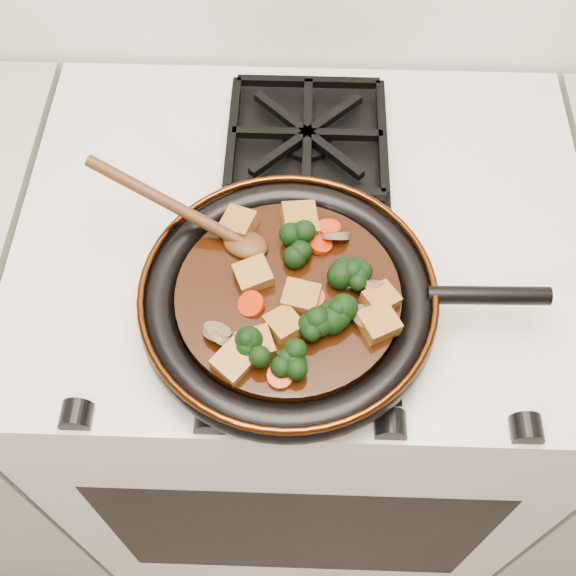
{
  "coord_description": "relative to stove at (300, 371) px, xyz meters",
  "views": [
    {
      "loc": [
        -0.0,
        1.11,
        1.66
      ],
      "look_at": [
        -0.02,
        1.55,
        0.97
      ],
      "focal_mm": 45.0,
      "sensor_mm": 36.0,
      "label": 1
    }
  ],
  "objects": [
    {
      "name": "tofu_cube_3",
      "position": [
        -0.0,
        -0.16,
        0.52
      ],
      "size": [
        0.05,
        0.04,
        0.02
      ],
      "primitive_type": "cube",
      "rotation": [
        0.04,
        0.03,
        1.36
      ],
      "color": "brown",
      "rests_on": "braising_sauce"
    },
    {
      "name": "broccoli_floret_3",
      "position": [
        0.05,
        -0.12,
        0.52
      ],
      "size": [
        0.08,
        0.08,
        0.07
      ],
      "primitive_type": null,
      "rotation": [
        -0.19,
        -0.18,
        1.79
      ],
      "color": "black",
      "rests_on": "braising_sauce"
    },
    {
      "name": "tofu_cube_7",
      "position": [
        -0.08,
        -0.05,
        0.52
      ],
      "size": [
        0.05,
        0.05,
        0.03
      ],
      "primitive_type": "cube",
      "rotation": [
        -0.12,
        0.11,
        2.74
      ],
      "color": "brown",
      "rests_on": "braising_sauce"
    },
    {
      "name": "broccoli_floret_4",
      "position": [
        -0.01,
        -0.08,
        0.52
      ],
      "size": [
        0.09,
        0.09,
        0.07
      ],
      "primitive_type": null,
      "rotation": [
        0.21,
        -0.06,
        2.53
      ],
      "color": "black",
      "rests_on": "braising_sauce"
    },
    {
      "name": "broccoli_floret_2",
      "position": [
        -0.01,
        -0.1,
        0.52
      ],
      "size": [
        0.08,
        0.08,
        0.05
      ],
      "primitive_type": null,
      "rotation": [
        -0.06,
        -0.08,
        1.11
      ],
      "color": "black",
      "rests_on": "braising_sauce"
    },
    {
      "name": "carrot_coin_5",
      "position": [
        0.01,
        -0.15,
        0.51
      ],
      "size": [
        0.03,
        0.03,
        0.01
      ],
      "primitive_type": "cylinder",
      "rotation": [
        0.09,
        -0.06,
        0.0
      ],
      "color": "#B72205",
      "rests_on": "braising_sauce"
    },
    {
      "name": "tofu_cube_2",
      "position": [
        -0.06,
        -0.13,
        0.52
      ],
      "size": [
        0.05,
        0.05,
        0.03
      ],
      "primitive_type": "cube",
      "rotation": [
        0.07,
        -0.08,
        0.41
      ],
      "color": "brown",
      "rests_on": "braising_sauce"
    },
    {
      "name": "mushroom_slice_1",
      "position": [
        -0.09,
        -0.2,
        0.52
      ],
      "size": [
        0.04,
        0.04,
        0.03
      ],
      "primitive_type": "cylinder",
      "rotation": [
        0.65,
        0.0,
        2.6
      ],
      "color": "brown",
      "rests_on": "braising_sauce"
    },
    {
      "name": "mushroom_slice_3",
      "position": [
        -0.09,
        -0.21,
        0.52
      ],
      "size": [
        0.04,
        0.04,
        0.03
      ],
      "primitive_type": "cylinder",
      "rotation": [
        0.98,
        0.0,
        2.52
      ],
      "color": "brown",
      "rests_on": "braising_sauce"
    },
    {
      "name": "broccoli_floret_6",
      "position": [
        -0.02,
        -0.24,
        0.52
      ],
      "size": [
        0.07,
        0.08,
        0.06
      ],
      "primitive_type": null,
      "rotation": [
        -0.17,
        0.02,
        2.78
      ],
      "color": "black",
      "rests_on": "braising_sauce"
    },
    {
      "name": "broccoli_floret_0",
      "position": [
        0.03,
        -0.17,
        0.52
      ],
      "size": [
        0.08,
        0.09,
        0.08
      ],
      "primitive_type": null,
      "rotation": [
        0.22,
        -0.23,
        1.22
      ],
      "color": "black",
      "rests_on": "braising_sauce"
    },
    {
      "name": "broccoli_floret_7",
      "position": [
        0.02,
        -0.19,
        0.52
      ],
      "size": [
        0.07,
        0.07,
        0.06
      ],
      "primitive_type": null,
      "rotation": [
        -0.09,
        -0.02,
        1.39
      ],
      "color": "black",
      "rests_on": "braising_sauce"
    },
    {
      "name": "burner_grate_back",
      "position": [
        0.0,
        0.14,
        0.46
      ],
      "size": [
        0.23,
        0.23,
        0.03
      ],
      "primitive_type": null,
      "color": "black",
      "rests_on": "stove"
    },
    {
      "name": "wooden_spoon",
      "position": [
        -0.12,
        -0.06,
        0.53
      ],
      "size": [
        0.14,
        0.07,
        0.21
      ],
      "rotation": [
        0.0,
        0.0,
        2.8
      ],
      "color": "#43240E",
      "rests_on": "braising_sauce"
    },
    {
      "name": "skillet",
      "position": [
        -0.02,
        -0.14,
        0.49
      ],
      "size": [
        0.47,
        0.35,
        0.05
      ],
      "rotation": [
        0.0,
        0.0,
        0.02
      ],
      "color": "black",
      "rests_on": "burner_grate_front"
    },
    {
      "name": "tofu_cube_5",
      "position": [
        -0.02,
        -0.19,
        0.52
      ],
      "size": [
        0.05,
        0.05,
        0.02
      ],
      "primitive_type": "cube",
      "rotation": [
        0.05,
        0.09,
        2.22
      ],
      "color": "brown",
      "rests_on": "braising_sauce"
    },
    {
      "name": "tofu_cube_4",
      "position": [
        -0.05,
        -0.22,
        0.52
      ],
      "size": [
        0.05,
        0.05,
        0.02
      ],
      "primitive_type": "cube",
      "rotation": [
        -0.05,
        -0.01,
        1.91
      ],
      "color": "brown",
      "rests_on": "braising_sauce"
    },
    {
      "name": "tofu_cube_6",
      "position": [
        -0.07,
        -0.24,
        0.52
      ],
      "size": [
        0.05,
        0.06,
        0.03
      ],
      "primitive_type": "cube",
      "rotation": [
        -0.08,
        -0.09,
        2.46
      ],
      "color": "brown",
      "rests_on": "braising_sauce"
    },
    {
      "name": "mushroom_slice_4",
      "position": [
        0.08,
        -0.13,
        0.52
      ],
      "size": [
        0.04,
        0.03,
        0.03
      ],
      "primitive_type": "cylinder",
      "rotation": [
        0.89,
        0.0,
        3.05
      ],
      "color": "brown",
      "rests_on": "braising_sauce"
    },
    {
      "name": "carrot_coin_4",
      "position": [
        0.02,
        -0.06,
        0.51
      ],
      "size": [
        0.03,
        0.03,
        0.02
      ],
      "primitive_type": "cylinder",
      "rotation": [
        0.33,
        0.2,
        0.0
      ],
      "color": "#B72205",
      "rests_on": "braising_sauce"
    },
    {
      "name": "tofu_cube_0",
      "position": [
        0.09,
        -0.15,
        0.52
      ],
      "size": [
        0.05,
        0.05,
        0.02
      ],
      "primitive_type": "cube",
      "rotation": [
        0.03,
        0.09,
        0.63
      ],
      "color": "brown",
      "rests_on": "braising_sauce"
    },
    {
      "name": "carrot_coin_2",
      "position": [
        0.02,
        -0.08,
        0.51
      ],
      "size": [
        0.03,
        0.03,
        0.02
      ],
      "primitive_type": "cylinder",
      "rotation": [
        -0.06,
        0.25,
        0.0
      ],
      "color": "#B72205",
      "rests_on": "braising_sauce"
    },
    {
      "name": "broccoli_floret_5",
      "position": [
        0.05,
        -0.13,
        0.52
      ],
      "size": [
        0.07,
        0.08,
        0.07
      ],
      "primitive_type": null,
      "rotation": [
        -0.21,
        -0.12,
        2.67
      ],
      "color": "black",
      "rests_on": "braising_sauce"
    },
    {
      "name": "tofu_cube_1",
      "position": [
        0.08,
        -0.19,
        0.52
      ],
      "size": [
        0.05,
        0.05,
        0.03
      ],
      "primitive_type": "cube",
      "rotation": [
        0.06,
        0.06,
        0.5
      ],
      "color": "brown",
      "rests_on": "braising_sauce"
    },
    {
      "name": "stove",
      "position": [
        0.0,
        0.0,
        0.0
      ],
      "size": [
        0.76,
        0.6,
        0.9
      ],
      "primitive_type": "cube",
      "color": "beige",
      "rests_on": "ground"
    },
    {
      "name": "mushroom_slice_2",
      "position": [
        0.04,
        -0.07,
        0.52
      ],
      "size": [
        0.03,
        0.03,
        0.03
      ],
      "primitive_type": "cylinder",
      "rotation": [
        0.87,
        0.0,
        3.13
      ],
      "color": "brown",
      "rests_on": "braising_sauce"
    },
    {
      "name": "braising_sauce",
      "position": [
        -0.02,
        -0.14,
        0.5
      ],
      "size": [
        0.26,
        0.26,
        0.02
      ],
      "primitive_type": "cylinder",
      "color": "black",
      "rests_on": "skillet"
    },
    {
      "name": "tofu_cube_8",
      "position": [
        -0.01,
        -0.05,
        0.52
      ],
      "size": [
        0.05,
        0.05,
        0.03
      ],
      "primitive_type": "cube",
      "rotation": [
        0.11,
        -0.11,
        1.74
      ],
      "color": "brown",
      "rests_on": "braising_sauce"
    },
    {
      "name": "carrot_coin_1",
      "position": [
        -0.06,
        -0.16,
        0.51
      ],
      "size": [
        0.03,
        0.03,
        0.02
      ],
      "primitive_type": "cylinder",
      "rotation": [
        0.26,
        -0.34,
        0.0
      ],
      "color": "#B72205",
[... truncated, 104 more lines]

